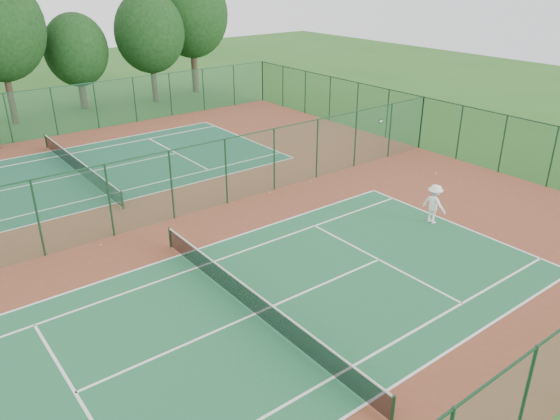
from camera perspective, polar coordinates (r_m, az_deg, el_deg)
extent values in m
plane|color=#27591B|center=(26.68, -13.88, -1.70)|extent=(120.00, 120.00, 0.00)
cube|color=brown|center=(26.68, -13.88, -1.69)|extent=(40.00, 36.00, 0.01)
cube|color=#1E6139|center=(19.77, -2.64, -10.80)|extent=(23.77, 10.97, 0.01)
cube|color=#1B573C|center=(34.56, -20.19, 3.56)|extent=(23.77, 10.97, 0.01)
cube|color=#1A4E35|center=(42.46, -24.52, 9.02)|extent=(40.00, 0.02, 3.50)
cube|color=#153C23|center=(42.11, -24.93, 11.25)|extent=(40.00, 0.05, 0.05)
cube|color=#143922|center=(12.86, 21.87, -15.75)|extent=(40.00, 0.05, 0.05)
cube|color=#164424|center=(37.98, 14.54, 8.83)|extent=(0.02, 36.00, 3.50)
cube|color=#153A23|center=(37.58, 14.82, 11.34)|extent=(0.05, 36.00, 0.05)
cube|color=#194C2E|center=(25.99, -14.26, 1.77)|extent=(40.00, 0.02, 3.50)
cube|color=#163C1F|center=(25.40, -14.65, 5.33)|extent=(40.00, 0.05, 0.05)
cylinder|color=#153A1D|center=(15.83, 11.70, -19.78)|extent=(0.10, 0.10, 0.97)
cylinder|color=#153A1D|center=(24.33, -11.41, -2.81)|extent=(0.10, 0.10, 0.97)
cube|color=black|center=(19.50, -2.66, -9.67)|extent=(0.02, 12.80, 0.85)
cube|color=silver|center=(19.26, -2.69, -8.60)|extent=(0.04, 12.80, 0.06)
cylinder|color=black|center=(28.71, -16.16, 0.99)|extent=(0.10, 0.10, 0.97)
cylinder|color=black|center=(40.33, -23.26, 6.63)|extent=(0.10, 0.10, 0.97)
cube|color=black|center=(34.41, -20.30, 4.29)|extent=(0.02, 12.80, 0.85)
cube|color=silver|center=(34.28, -20.40, 4.97)|extent=(0.04, 12.80, 0.06)
imported|color=white|center=(26.90, 15.80, 0.61)|extent=(0.79, 1.29, 1.94)
sphere|color=#C3D130|center=(29.68, -1.11, 1.84)|extent=(0.07, 0.07, 0.07)
sphere|color=#D2DC33|center=(31.34, 3.22, 3.05)|extent=(0.06, 0.06, 0.06)
sphere|color=yellow|center=(25.46, -18.22, -3.46)|extent=(0.07, 0.07, 0.07)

